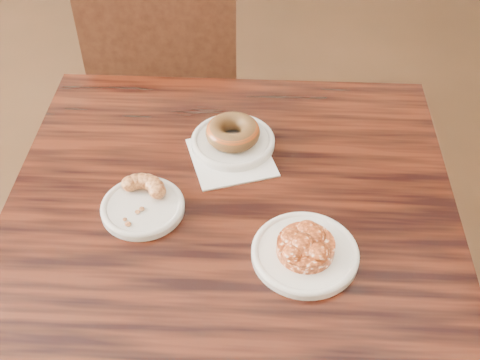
{
  "coord_description": "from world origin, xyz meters",
  "views": [
    {
      "loc": [
        0.26,
        -0.71,
        1.53
      ],
      "look_at": [
        0.25,
        0.04,
        0.8
      ],
      "focal_mm": 45.0,
      "sensor_mm": 36.0,
      "label": 1
    }
  ],
  "objects_px": {
    "chair_far": "(171,94)",
    "cruller_fragment": "(141,200)",
    "glazed_donut": "(233,132)",
    "apple_fritter": "(306,245)",
    "cafe_table": "(232,326)"
  },
  "relations": [
    {
      "from": "cafe_table",
      "to": "cruller_fragment",
      "type": "relative_size",
      "value": 7.74
    },
    {
      "from": "glazed_donut",
      "to": "apple_fritter",
      "type": "height_order",
      "value": "glazed_donut"
    },
    {
      "from": "chair_far",
      "to": "cruller_fragment",
      "type": "bearing_deg",
      "value": 90.49
    },
    {
      "from": "apple_fritter",
      "to": "cruller_fragment",
      "type": "bearing_deg",
      "value": 159.76
    },
    {
      "from": "chair_far",
      "to": "glazed_donut",
      "type": "height_order",
      "value": "chair_far"
    },
    {
      "from": "chair_far",
      "to": "apple_fritter",
      "type": "height_order",
      "value": "chair_far"
    },
    {
      "from": "cafe_table",
      "to": "glazed_donut",
      "type": "distance_m",
      "value": 0.45
    },
    {
      "from": "glazed_donut",
      "to": "cruller_fragment",
      "type": "bearing_deg",
      "value": -131.93
    },
    {
      "from": "chair_far",
      "to": "glazed_donut",
      "type": "relative_size",
      "value": 8.45
    },
    {
      "from": "apple_fritter",
      "to": "cruller_fragment",
      "type": "height_order",
      "value": "apple_fritter"
    },
    {
      "from": "cafe_table",
      "to": "cruller_fragment",
      "type": "bearing_deg",
      "value": -177.18
    },
    {
      "from": "glazed_donut",
      "to": "apple_fritter",
      "type": "xyz_separation_m",
      "value": [
        0.12,
        -0.28,
        -0.01
      ]
    },
    {
      "from": "apple_fritter",
      "to": "cruller_fragment",
      "type": "relative_size",
      "value": 1.29
    },
    {
      "from": "chair_far",
      "to": "apple_fritter",
      "type": "bearing_deg",
      "value": 107.75
    },
    {
      "from": "chair_far",
      "to": "cruller_fragment",
      "type": "xyz_separation_m",
      "value": [
        0.04,
        -0.76,
        0.33
      ]
    }
  ]
}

